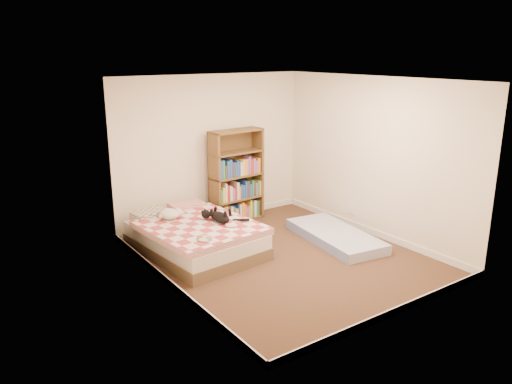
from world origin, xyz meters
TOP-DOWN VIEW (x-y plane):
  - room at (0.00, 0.00)m, footprint 3.51×4.01m
  - bed at (-0.93, 0.95)m, footprint 1.57×2.06m
  - bookshelf at (0.33, 1.79)m, footprint 0.98×0.39m
  - floor_mattress at (1.06, 0.07)m, footprint 0.99×1.80m
  - black_cat at (-0.63, 0.75)m, footprint 0.38×0.73m
  - white_dog at (-1.16, 1.24)m, footprint 0.38×0.40m

SIDE VIEW (x-z plane):
  - floor_mattress at x=1.06m, z-range 0.00..0.15m
  - bed at x=-0.93m, z-range -0.02..0.50m
  - black_cat at x=-0.63m, z-range 0.46..0.62m
  - white_dog at x=-1.16m, z-range 0.47..0.62m
  - bookshelf at x=0.33m, z-range -0.22..1.37m
  - room at x=0.00m, z-range -0.06..2.45m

